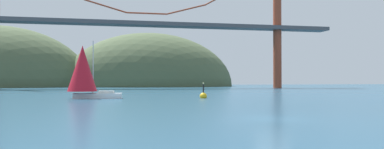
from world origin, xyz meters
name	(u,v)px	position (x,y,z in m)	size (l,w,h in m)	color
ground_plane	(272,119)	(0.00, 0.00, 0.00)	(360.00, 360.00, 0.00)	navy
headland_center	(150,86)	(5.00, 135.00, 0.00)	(71.28, 44.00, 44.98)	#4C5B3D
suspension_bridge	(147,21)	(0.00, 95.00, 21.47)	(124.99, 6.00, 45.04)	brown
sailboat_crimson_sail	(84,70)	(-15.39, 33.37, 4.23)	(8.26, 4.76, 8.70)	white
channel_buoy	(203,96)	(2.51, 30.87, 0.37)	(1.10, 1.10, 2.64)	gold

